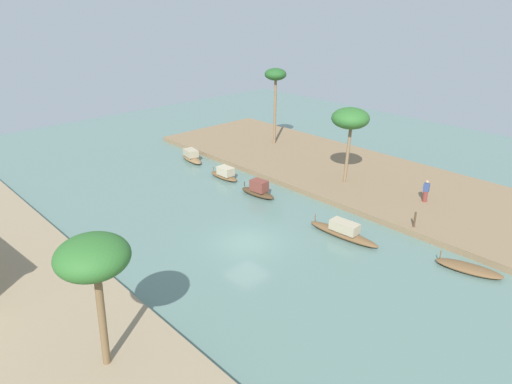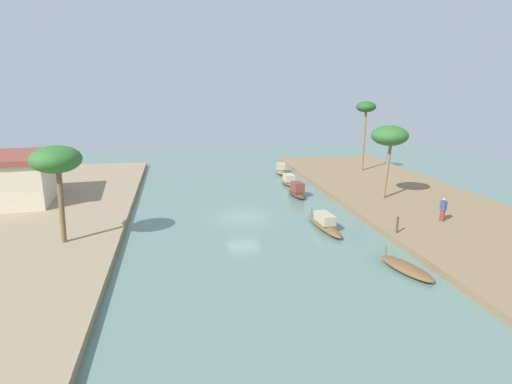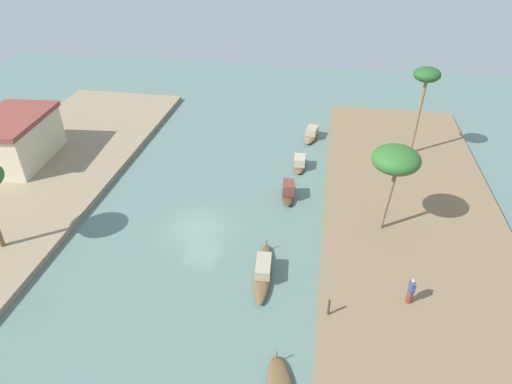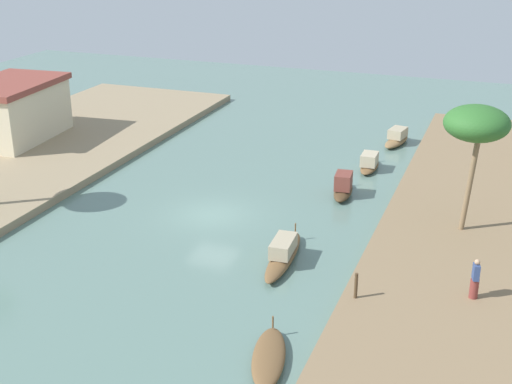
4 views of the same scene
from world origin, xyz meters
name	(u,v)px [view 2 (image 2 of 4)]	position (x,y,z in m)	size (l,w,h in m)	color
river_water	(243,217)	(0.00, 0.00, 0.00)	(77.74, 77.74, 0.00)	slate
riverbank_left	(419,204)	(0.00, -15.18, 0.23)	(47.38, 12.87, 0.46)	#846B4C
riverbank_right	(34,226)	(0.00, 15.18, 0.23)	(47.38, 12.87, 0.46)	#937F60
sampan_with_tall_canopy	(288,180)	(10.03, -6.37, 0.44)	(3.29, 1.09, 1.12)	brown
sampan_foreground	(281,169)	(15.99, -7.05, 0.44)	(3.67, 1.66, 1.12)	brown
sampan_open_hull	(324,223)	(-3.90, -5.28, 0.42)	(5.40, 1.38, 1.15)	brown
sampan_near_left_bank	(406,268)	(-11.58, -7.29, 0.21)	(3.97, 2.08, 0.89)	brown
sampan_upstream_small	(297,191)	(5.15, -5.88, 0.52)	(3.39, 1.32, 1.38)	#47331E
person_on_near_bank	(443,211)	(-5.10, -13.80, 1.24)	(0.48, 0.42, 1.73)	brown
mooring_post	(397,225)	(-6.78, -9.32, 1.02)	(0.14, 0.14, 1.11)	#4C3823
palm_tree_left_near	(390,136)	(1.69, -12.87, 5.84)	(3.09, 3.09, 6.29)	#7F6647
palm_tree_left_far	(366,109)	(13.58, -16.17, 7.41)	(2.21, 2.21, 7.84)	#7F6647
palm_tree_right_tall	(56,161)	(-4.44, 12.02, 5.62)	(2.99, 2.99, 6.08)	brown
riverside_building	(20,178)	(6.56, 17.94, 2.49)	(8.33, 5.77, 4.01)	beige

